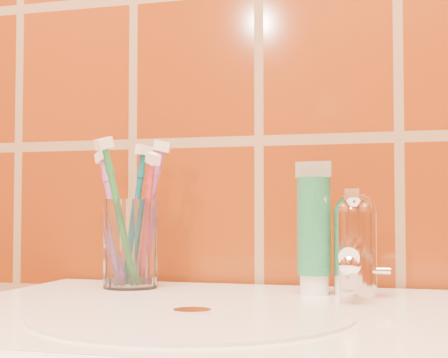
% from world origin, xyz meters
% --- Properties ---
extents(glass_tumbler, '(0.09, 0.09, 0.11)m').
position_xyz_m(glass_tumbler, '(-0.15, 1.11, 0.91)').
color(glass_tumbler, white).
rests_on(glass_tumbler, pedestal_sink).
extents(toothpaste_tube, '(0.04, 0.04, 0.16)m').
position_xyz_m(toothpaste_tube, '(0.09, 1.10, 0.92)').
color(toothpaste_tube, white).
rests_on(toothpaste_tube, pedestal_sink).
extents(faucet, '(0.05, 0.11, 0.12)m').
position_xyz_m(faucet, '(0.14, 1.09, 0.91)').
color(faucet, white).
rests_on(faucet, pedestal_sink).
extents(toothbrush_0, '(0.11, 0.11, 0.18)m').
position_xyz_m(toothbrush_0, '(-0.12, 1.10, 0.93)').
color(toothbrush_0, '#AE252F').
rests_on(toothbrush_0, glass_tumbler).
extents(toothbrush_1, '(0.10, 0.12, 0.20)m').
position_xyz_m(toothbrush_1, '(-0.15, 1.08, 0.94)').
color(toothbrush_1, '#217C39').
rests_on(toothbrush_1, glass_tumbler).
extents(toothbrush_2, '(0.08, 0.07, 0.20)m').
position_xyz_m(toothbrush_2, '(-0.13, 1.12, 0.94)').
color(toothbrush_2, '#874492').
rests_on(toothbrush_2, glass_tumbler).
extents(toothbrush_3, '(0.07, 0.08, 0.19)m').
position_xyz_m(toothbrush_3, '(-0.15, 1.12, 0.94)').
color(toothbrush_3, '#0C5567').
rests_on(toothbrush_3, glass_tumbler).
extents(toothbrush_4, '(0.13, 0.12, 0.19)m').
position_xyz_m(toothbrush_4, '(-0.17, 1.12, 0.94)').
color(toothbrush_4, '#864697').
rests_on(toothbrush_4, glass_tumbler).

